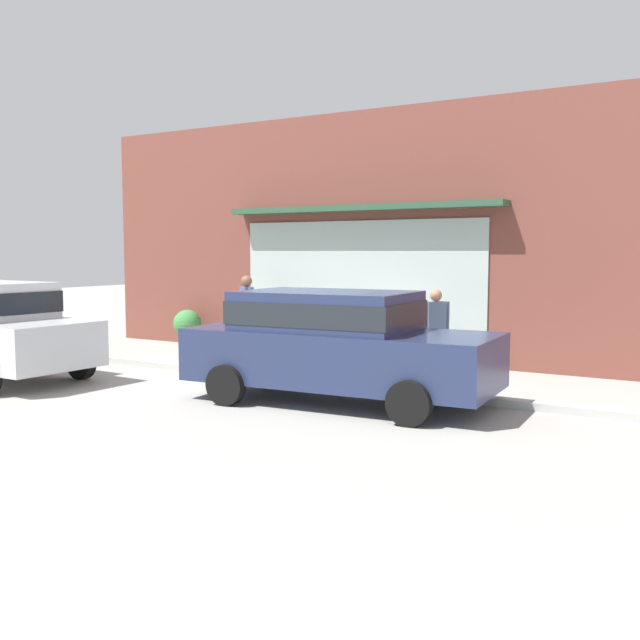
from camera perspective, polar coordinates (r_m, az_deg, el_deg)
The scene contains 11 objects.
ground_plane at distance 13.06m, azimuth -3.01°, elevation -4.60°, with size 60.00×60.00×0.00m, color #9E9B93.
curb_strip at distance 12.89m, azimuth -3.52°, elevation -4.47°, with size 14.00×0.24×0.12m, color #B2B2AD.
storefront at distance 15.60m, azimuth 3.62°, elevation 6.38°, with size 14.00×0.81×5.16m.
fire_hydrant at distance 14.76m, azimuth -6.44°, elevation -1.63°, with size 0.43×0.40×0.95m.
pedestrian_with_handbag at distance 15.35m, azimuth -5.68°, elevation 0.76°, with size 0.59×0.45×1.76m.
pedestrian_passerby at distance 13.11m, azimuth 8.96°, elevation -0.51°, with size 0.39×0.37×1.59m.
parked_car_navy at distance 10.92m, azimuth 1.19°, elevation -1.61°, with size 4.72×2.27×1.67m.
potted_plant_window_right at distance 14.59m, azimuth 9.95°, elevation -2.29°, with size 0.45×0.45×0.71m.
potted_plant_low_front at distance 17.73m, azimuth -10.26°, elevation -0.47°, with size 0.66×0.66×0.88m.
potted_plant_window_center at distance 17.03m, azimuth -7.61°, elevation -1.17°, with size 0.36×0.36×0.60m.
potted_plant_trailing_edge at distance 15.03m, azimuth 6.26°, elevation -2.25°, with size 0.36×0.36×0.54m.
Camera 1 is at (7.29, -10.60, 2.26)m, focal length 41.22 mm.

